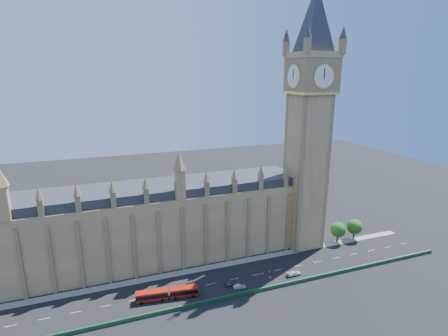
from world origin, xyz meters
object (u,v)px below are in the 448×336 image
object	(u,v)px
car_grey	(232,283)
car_silver	(240,286)
car_white	(294,273)
red_bus	(167,294)

from	to	relation	value
car_grey	car_silver	xyz separation A→B (m)	(1.48, -2.54, -0.17)
car_grey	car_white	xyz separation A→B (m)	(21.27, -1.98, -0.08)
red_bus	car_white	xyz separation A→B (m)	(42.07, -2.04, -0.90)
car_silver	red_bus	bearing A→B (deg)	91.10
red_bus	car_grey	size ratio (longest dim) A/B	3.88
car_silver	car_grey	bearing A→B (deg)	38.07
car_white	car_silver	bearing A→B (deg)	89.80
car_white	red_bus	bearing A→B (deg)	85.40
car_silver	car_white	xyz separation A→B (m)	(19.79, 0.56, 0.10)
red_bus	car_white	size ratio (longest dim) A/B	3.65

